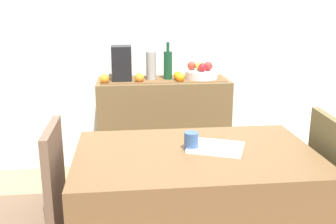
% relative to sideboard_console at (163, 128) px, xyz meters
% --- Properties ---
extents(room_wall_rear, '(6.40, 0.06, 2.70)m').
position_rel_sideboard_console_xyz_m(room_wall_rear, '(-0.07, 0.26, 0.92)').
color(room_wall_rear, silver).
rests_on(room_wall_rear, ground).
extents(sideboard_console, '(1.10, 0.42, 0.85)m').
position_rel_sideboard_console_xyz_m(sideboard_console, '(0.00, 0.00, 0.00)').
color(sideboard_console, brown).
rests_on(sideboard_console, ground).
extents(table_runner, '(1.04, 0.32, 0.01)m').
position_rel_sideboard_console_xyz_m(table_runner, '(0.00, 0.00, 0.43)').
color(table_runner, brown).
rests_on(table_runner, sideboard_console).
extents(fruit_bowl, '(0.28, 0.28, 0.06)m').
position_rel_sideboard_console_xyz_m(fruit_bowl, '(0.33, 0.00, 0.46)').
color(fruit_bowl, silver).
rests_on(fruit_bowl, table_runner).
extents(apple_center, '(0.07, 0.07, 0.07)m').
position_rel_sideboard_console_xyz_m(apple_center, '(0.31, 0.03, 0.53)').
color(apple_center, '#96A72F').
rests_on(apple_center, fruit_bowl).
extents(apple_right, '(0.08, 0.08, 0.08)m').
position_rel_sideboard_console_xyz_m(apple_right, '(0.38, 0.01, 0.53)').
color(apple_right, red).
rests_on(apple_right, fruit_bowl).
extents(apple_upper, '(0.07, 0.07, 0.07)m').
position_rel_sideboard_console_xyz_m(apple_upper, '(0.33, -0.03, 0.53)').
color(apple_upper, red).
rests_on(apple_upper, fruit_bowl).
extents(apple_rear, '(0.07, 0.07, 0.07)m').
position_rel_sideboard_console_xyz_m(apple_rear, '(0.25, 0.05, 0.53)').
color(apple_rear, '#B53324').
rests_on(apple_rear, fruit_bowl).
extents(wine_bottle, '(0.07, 0.07, 0.31)m').
position_rel_sideboard_console_xyz_m(wine_bottle, '(0.04, -0.00, 0.55)').
color(wine_bottle, '#134025').
rests_on(wine_bottle, sideboard_console).
extents(coffee_maker, '(0.16, 0.18, 0.29)m').
position_rel_sideboard_console_xyz_m(coffee_maker, '(-0.34, 0.00, 0.57)').
color(coffee_maker, black).
rests_on(coffee_maker, sideboard_console).
extents(ceramic_vase, '(0.08, 0.08, 0.24)m').
position_rel_sideboard_console_xyz_m(ceramic_vase, '(-0.10, 0.00, 0.54)').
color(ceramic_vase, '#979690').
rests_on(ceramic_vase, sideboard_console).
extents(orange_loose_mid, '(0.08, 0.08, 0.08)m').
position_rel_sideboard_console_xyz_m(orange_loose_mid, '(-0.20, -0.09, 0.46)').
color(orange_loose_mid, orange).
rests_on(orange_loose_mid, sideboard_console).
extents(orange_loose_end, '(0.08, 0.08, 0.08)m').
position_rel_sideboard_console_xyz_m(orange_loose_end, '(0.13, -0.11, 0.46)').
color(orange_loose_end, orange).
rests_on(orange_loose_end, sideboard_console).
extents(orange_loose_near_bowl, '(0.08, 0.08, 0.08)m').
position_rel_sideboard_console_xyz_m(orange_loose_near_bowl, '(-0.48, -0.11, 0.46)').
color(orange_loose_near_bowl, orange).
rests_on(orange_loose_near_bowl, sideboard_console).
extents(orange_loose_far, '(0.07, 0.07, 0.07)m').
position_rel_sideboard_console_xyz_m(orange_loose_far, '(0.12, -0.03, 0.46)').
color(orange_loose_far, orange).
rests_on(orange_loose_far, sideboard_console).
extents(dining_table, '(1.23, 0.78, 0.74)m').
position_rel_sideboard_console_xyz_m(dining_table, '(0.03, -1.38, -0.06)').
color(dining_table, brown).
rests_on(dining_table, ground).
extents(open_book, '(0.34, 0.30, 0.02)m').
position_rel_sideboard_console_xyz_m(open_book, '(0.14, -1.35, 0.32)').
color(open_book, white).
rests_on(open_book, dining_table).
extents(coffee_cup, '(0.07, 0.07, 0.10)m').
position_rel_sideboard_console_xyz_m(coffee_cup, '(0.01, -1.35, 0.36)').
color(coffee_cup, '#335488').
rests_on(coffee_cup, dining_table).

